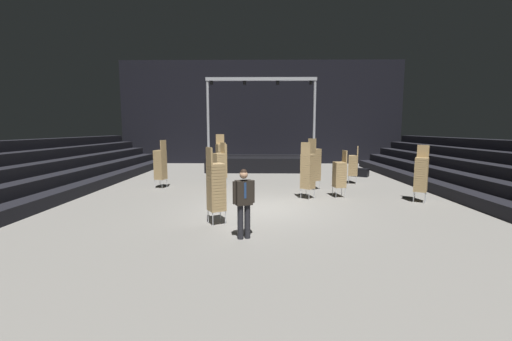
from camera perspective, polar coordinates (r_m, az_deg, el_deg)
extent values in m
cube|color=slate|center=(11.40, 0.95, -6.83)|extent=(22.00, 30.00, 0.10)
cube|color=black|center=(26.09, 0.86, 10.06)|extent=(22.00, 0.30, 8.00)
cube|color=black|center=(14.46, -30.96, -3.74)|extent=(0.75, 24.00, 0.45)
cube|color=black|center=(14.80, -33.55, -1.92)|extent=(0.75, 24.00, 0.45)
cube|color=black|center=(15.18, -36.00, -0.18)|extent=(0.75, 24.00, 0.45)
cube|color=black|center=(14.50, 32.74, -3.83)|extent=(0.75, 24.00, 0.45)
cube|color=black|center=(14.84, 35.31, -2.03)|extent=(0.75, 24.00, 0.45)
cube|color=black|center=(15.23, 37.76, -0.30)|extent=(0.75, 24.00, 0.45)
cube|color=black|center=(21.82, 0.87, 1.28)|extent=(7.00, 3.49, 0.91)
cylinder|color=#9EA0A8|center=(20.47, -8.36, 8.82)|extent=(0.16, 0.16, 4.80)
cylinder|color=#9EA0A8|center=(20.48, 10.13, 8.78)|extent=(0.16, 0.16, 4.80)
cube|color=#9EA0A8|center=(20.43, 0.90, 15.66)|extent=(6.70, 0.20, 0.20)
cylinder|color=black|center=(20.61, -7.77, 14.90)|extent=(0.18, 0.18, 0.22)
cylinder|color=black|center=(20.42, -2.01, 15.04)|extent=(0.18, 0.18, 0.22)
cylinder|color=black|center=(20.42, 3.81, 15.02)|extent=(0.18, 0.18, 0.22)
cylinder|color=black|center=(20.62, 9.56, 14.87)|extent=(0.18, 0.18, 0.22)
cylinder|color=black|center=(8.26, -1.53, -8.85)|extent=(0.15, 0.15, 0.86)
cylinder|color=black|center=(8.21, -2.73, -8.97)|extent=(0.15, 0.15, 0.86)
cube|color=silver|center=(8.01, -2.02, -3.95)|extent=(0.20, 0.16, 0.61)
cube|color=black|center=(8.06, -2.15, -3.87)|extent=(0.46, 0.36, 0.61)
cube|color=navy|center=(7.94, -1.90, -3.50)|extent=(0.06, 0.03, 0.39)
cylinder|color=black|center=(8.13, -0.57, -3.68)|extent=(0.12, 0.12, 0.56)
cylinder|color=black|center=(7.99, -3.76, -3.89)|extent=(0.12, 0.12, 0.56)
sphere|color=tan|center=(7.99, -2.17, -0.73)|extent=(0.20, 0.20, 0.20)
sphere|color=black|center=(7.98, -2.17, -0.33)|extent=(0.17, 0.17, 0.17)
cylinder|color=#B2B5BA|center=(13.35, 13.79, -3.85)|extent=(0.02, 0.02, 0.40)
cylinder|color=#B2B5BA|center=(13.70, 13.22, -3.56)|extent=(0.02, 0.02, 0.40)
cylinder|color=#B2B5BA|center=(13.49, 15.30, -3.79)|extent=(0.02, 0.02, 0.40)
cylinder|color=#B2B5BA|center=(13.84, 14.70, -3.50)|extent=(0.02, 0.02, 0.40)
cube|color=#A38456|center=(13.55, 14.28, -2.66)|extent=(0.50, 0.50, 0.08)
cube|color=#A38456|center=(13.54, 14.29, -2.31)|extent=(0.50, 0.50, 0.08)
cube|color=#A38456|center=(13.53, 14.31, -1.95)|extent=(0.50, 0.50, 0.08)
cube|color=#A38456|center=(13.51, 14.32, -1.60)|extent=(0.50, 0.50, 0.08)
cube|color=#A38456|center=(13.50, 14.33, -1.24)|extent=(0.50, 0.50, 0.08)
cube|color=#A38456|center=(13.49, 14.34, -0.89)|extent=(0.50, 0.50, 0.08)
cube|color=#A38456|center=(13.48, 14.35, -0.53)|extent=(0.50, 0.50, 0.08)
cube|color=#A38456|center=(13.47, 14.36, -0.17)|extent=(0.50, 0.50, 0.08)
cube|color=#A38456|center=(13.46, 14.37, 0.19)|extent=(0.50, 0.50, 0.08)
cube|color=#A38456|center=(13.45, 14.38, 0.55)|extent=(0.50, 0.50, 0.08)
cube|color=#A38456|center=(13.44, 14.40, 0.91)|extent=(0.50, 0.50, 0.08)
cube|color=#A38456|center=(13.43, 14.41, 1.27)|extent=(0.50, 0.50, 0.08)
cube|color=#A38456|center=(13.48, 15.21, 2.43)|extent=(0.11, 0.41, 0.46)
cylinder|color=#B2B5BA|center=(13.32, 8.72, -3.75)|extent=(0.02, 0.02, 0.40)
cylinder|color=#B2B5BA|center=(13.13, 10.12, -3.95)|extent=(0.02, 0.02, 0.40)
cylinder|color=#B2B5BA|center=(13.01, 7.82, -4.00)|extent=(0.02, 0.02, 0.40)
cylinder|color=#B2B5BA|center=(12.81, 9.24, -4.21)|extent=(0.02, 0.02, 0.40)
cube|color=#A38456|center=(13.02, 9.00, -2.93)|extent=(0.62, 0.62, 0.08)
cube|color=#A38456|center=(13.01, 9.00, -2.56)|extent=(0.62, 0.62, 0.08)
cube|color=#A38456|center=(12.99, 9.01, -2.19)|extent=(0.62, 0.62, 0.08)
cube|color=#A38456|center=(12.98, 9.02, -1.82)|extent=(0.62, 0.62, 0.08)
cube|color=#A38456|center=(12.96, 9.03, -1.45)|extent=(0.62, 0.62, 0.08)
cube|color=#A38456|center=(12.95, 9.03, -1.08)|extent=(0.62, 0.62, 0.08)
cube|color=#A38456|center=(12.94, 9.04, -0.71)|extent=(0.62, 0.62, 0.08)
cube|color=#A38456|center=(12.93, 9.05, -0.33)|extent=(0.62, 0.62, 0.08)
cube|color=#A38456|center=(12.92, 9.06, 0.04)|extent=(0.62, 0.62, 0.08)
cube|color=#A38456|center=(12.91, 9.06, 0.42)|extent=(0.62, 0.62, 0.08)
cube|color=#A38456|center=(12.90, 9.07, 0.79)|extent=(0.62, 0.62, 0.08)
cube|color=#A38456|center=(12.89, 9.08, 1.17)|extent=(0.62, 0.62, 0.08)
cube|color=#A38456|center=(12.88, 9.09, 1.54)|extent=(0.62, 0.62, 0.08)
cube|color=#A38456|center=(12.87, 9.09, 1.92)|extent=(0.62, 0.62, 0.08)
cube|color=#A38456|center=(12.87, 9.10, 2.30)|extent=(0.62, 0.62, 0.08)
cube|color=#A38456|center=(12.86, 9.11, 2.67)|extent=(0.62, 0.62, 0.08)
cube|color=#A38456|center=(12.68, 8.66, 3.85)|extent=(0.34, 0.30, 0.46)
cylinder|color=#B2B5BA|center=(16.96, 15.83, -1.58)|extent=(0.02, 0.02, 0.40)
cylinder|color=#B2B5BA|center=(17.33, 15.89, -1.40)|extent=(0.02, 0.02, 0.40)
cylinder|color=#B2B5BA|center=(16.94, 17.11, -1.64)|extent=(0.02, 0.02, 0.40)
cylinder|color=#B2B5BA|center=(17.32, 17.15, -1.45)|extent=(0.02, 0.02, 0.40)
cube|color=#A38456|center=(17.10, 16.53, -0.71)|extent=(0.55, 0.55, 0.08)
cube|color=#A38456|center=(17.09, 16.54, -0.43)|extent=(0.55, 0.55, 0.08)
cube|color=#A38456|center=(17.08, 16.55, -0.15)|extent=(0.55, 0.55, 0.08)
cube|color=#A38456|center=(17.07, 16.56, 0.13)|extent=(0.55, 0.55, 0.08)
cube|color=#A38456|center=(17.06, 16.57, 0.42)|extent=(0.55, 0.55, 0.08)
cube|color=#A38456|center=(17.05, 16.58, 0.70)|extent=(0.55, 0.55, 0.08)
cube|color=#A38456|center=(17.04, 16.59, 0.98)|extent=(0.55, 0.55, 0.08)
cube|color=#A38456|center=(17.03, 16.60, 1.27)|extent=(0.55, 0.55, 0.08)
cube|color=#A38456|center=(17.03, 16.61, 1.55)|extent=(0.55, 0.55, 0.08)
cube|color=#A38456|center=(17.02, 16.62, 1.84)|extent=(0.55, 0.55, 0.08)
cube|color=#A38456|center=(17.01, 16.63, 2.12)|extent=(0.55, 0.55, 0.08)
cube|color=#A38456|center=(17.00, 16.64, 2.41)|extent=(0.55, 0.55, 0.08)
cube|color=#A38456|center=(16.98, 17.33, 3.30)|extent=(0.17, 0.40, 0.46)
cylinder|color=#B2B5BA|center=(15.78, -5.15, -1.98)|extent=(0.02, 0.02, 0.40)
cylinder|color=#B2B5BA|center=(15.67, -6.48, -2.06)|extent=(0.02, 0.02, 0.40)
cylinder|color=#B2B5BA|center=(16.14, -5.55, -1.78)|extent=(0.02, 0.02, 0.40)
cylinder|color=#B2B5BA|center=(16.03, -6.85, -1.86)|extent=(0.02, 0.02, 0.40)
cube|color=#A38456|center=(15.87, -6.02, -1.05)|extent=(0.58, 0.58, 0.08)
cube|color=#A38456|center=(15.85, -6.02, -0.75)|extent=(0.58, 0.58, 0.08)
cube|color=#A38456|center=(15.84, -6.03, -0.45)|extent=(0.58, 0.58, 0.08)
cube|color=#A38456|center=(15.83, -6.03, -0.14)|extent=(0.58, 0.58, 0.08)
cube|color=#A38456|center=(15.82, -6.03, 0.16)|extent=(0.58, 0.58, 0.08)
cube|color=#A38456|center=(15.81, -6.04, 0.47)|extent=(0.58, 0.58, 0.08)
cube|color=#A38456|center=(15.80, -6.04, 0.78)|extent=(0.58, 0.58, 0.08)
cube|color=#A38456|center=(15.79, -6.05, 1.08)|extent=(0.58, 0.58, 0.08)
cube|color=#A38456|center=(15.78, -6.05, 1.39)|extent=(0.58, 0.58, 0.08)
cube|color=#A38456|center=(15.78, -6.05, 1.70)|extent=(0.58, 0.58, 0.08)
cube|color=#A38456|center=(15.77, -6.06, 2.00)|extent=(0.58, 0.58, 0.08)
cube|color=#A38456|center=(15.76, -6.06, 2.31)|extent=(0.58, 0.58, 0.08)
cube|color=#A38456|center=(15.75, -6.07, 2.62)|extent=(0.58, 0.58, 0.08)
cube|color=#A38456|center=(15.75, -6.07, 2.93)|extent=(0.58, 0.58, 0.08)
cube|color=#A38456|center=(15.74, -6.08, 3.24)|extent=(0.58, 0.58, 0.08)
cube|color=#A38456|center=(15.73, -6.08, 3.55)|extent=(0.58, 0.58, 0.08)
cube|color=#A38456|center=(15.73, -6.08, 3.85)|extent=(0.58, 0.58, 0.08)
cube|color=#A38456|center=(15.72, -6.09, 4.16)|extent=(0.58, 0.58, 0.08)
cube|color=#A38456|center=(15.72, -6.09, 4.47)|extent=(0.58, 0.58, 0.08)
cube|color=#A38456|center=(15.90, -6.30, 5.48)|extent=(0.39, 0.21, 0.46)
cylinder|color=#B2B5BA|center=(15.82, -17.20, -2.26)|extent=(0.02, 0.02, 0.40)
cylinder|color=#B2B5BA|center=(16.12, -16.40, -2.05)|extent=(0.02, 0.02, 0.40)
cylinder|color=#B2B5BA|center=(15.60, -16.07, -2.35)|extent=(0.02, 0.02, 0.40)
cylinder|color=#B2B5BA|center=(15.91, -15.28, -2.14)|extent=(0.02, 0.02, 0.40)
cube|color=#A38456|center=(15.82, -16.27, -1.33)|extent=(0.56, 0.56, 0.08)
cube|color=#A38456|center=(15.81, -16.28, -1.03)|extent=(0.56, 0.56, 0.08)
cube|color=#A38456|center=(15.80, -16.29, -0.72)|extent=(0.56, 0.56, 0.08)
cube|color=#A38456|center=(15.79, -16.30, -0.41)|extent=(0.56, 0.56, 0.08)
cube|color=#A38456|center=(15.78, -16.31, -0.11)|extent=(0.56, 0.56, 0.08)
cube|color=#A38456|center=(15.77, -16.32, 0.20)|extent=(0.56, 0.56, 0.08)
cube|color=#A38456|center=(15.76, -16.33, 0.50)|extent=(0.56, 0.56, 0.08)
cube|color=#A38456|center=(15.75, -16.35, 0.81)|extent=(0.56, 0.56, 0.08)
cube|color=#A38456|center=(15.74, -16.36, 1.12)|extent=(0.56, 0.56, 0.08)
cube|color=#A38456|center=(15.73, -16.37, 1.43)|extent=(0.56, 0.56, 0.08)
cube|color=#A38456|center=(15.72, -16.38, 1.74)|extent=(0.56, 0.56, 0.08)
cube|color=#A38456|center=(15.72, -16.39, 2.04)|extent=(0.56, 0.56, 0.08)
cube|color=#A38456|center=(15.71, -16.40, 2.35)|extent=(0.56, 0.56, 0.08)
cube|color=#A38456|center=(15.70, -16.41, 2.66)|extent=(0.56, 0.56, 0.08)
cube|color=#A38456|center=(15.70, -16.42, 2.97)|extent=(0.56, 0.56, 0.08)
cube|color=#A38456|center=(15.69, -16.43, 3.28)|extent=(0.56, 0.56, 0.08)
cube|color=#A38456|center=(15.56, -15.88, 4.27)|extent=(0.18, 0.40, 0.46)
cylinder|color=#B2B5BA|center=(14.32, -6.69, -2.95)|extent=(0.02, 0.02, 0.40)
cylinder|color=#B2B5BA|center=(14.66, -7.37, -2.72)|extent=(0.02, 0.02, 0.40)
cylinder|color=#B2B5BA|center=(14.50, -5.35, -2.81)|extent=(0.02, 0.02, 0.40)
cylinder|color=#B2B5BA|center=(14.83, -6.06, -2.59)|extent=(0.02, 0.02, 0.40)
cube|color=#A38456|center=(14.53, -6.38, -1.82)|extent=(0.61, 0.61, 0.08)
cube|color=#A38456|center=(14.52, -6.38, -1.49)|extent=(0.61, 0.61, 0.08)
cube|color=#A38456|center=(14.51, -6.39, -1.16)|extent=(0.61, 0.61, 0.08)
cube|color=#A38456|center=(14.50, -6.39, -0.83)|extent=(0.61, 0.61, 0.08)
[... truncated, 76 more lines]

